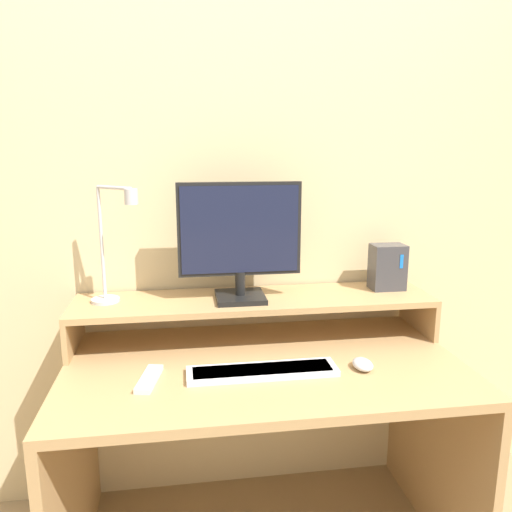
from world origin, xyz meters
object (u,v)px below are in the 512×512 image
desk_lamp (113,249)px  keyboard (262,371)px  monitor (240,238)px  router_dock (387,267)px  mouse (363,364)px  remote_control (149,379)px

desk_lamp → keyboard: 0.65m
monitor → router_dock: bearing=5.0°
monitor → router_dock: monitor is taller
router_dock → mouse: router_dock is taller
router_dock → keyboard: router_dock is taller
desk_lamp → mouse: (0.79, -0.30, -0.34)m
desk_lamp → mouse: desk_lamp is taller
monitor → remote_control: monitor is taller
router_dock → remote_control: (-0.88, -0.34, -0.24)m
desk_lamp → remote_control: (0.12, -0.29, -0.35)m
keyboard → mouse: bearing=-1.9°
monitor → remote_control: 0.56m
mouse → remote_control: bearing=179.0°
remote_control → mouse: bearing=-1.0°
router_dock → keyboard: 0.68m
desk_lamp → keyboard: size_ratio=0.87×
keyboard → desk_lamp: bearing=148.0°
desk_lamp → remote_control: desk_lamp is taller
mouse → remote_control: size_ratio=0.52×
monitor → router_dock: size_ratio=2.50×
router_dock → remote_control: size_ratio=0.99×
mouse → keyboard: bearing=178.1°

